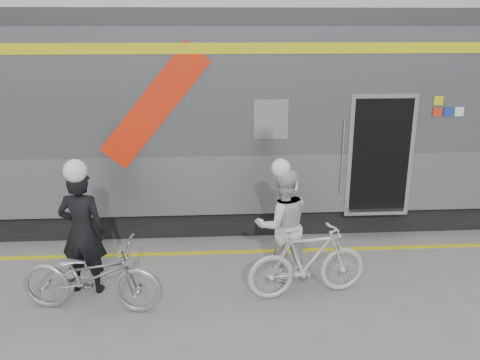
{
  "coord_description": "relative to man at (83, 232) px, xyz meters",
  "views": [
    {
      "loc": [
        0.24,
        -5.97,
        3.87
      ],
      "look_at": [
        0.73,
        1.6,
        1.5
      ],
      "focal_mm": 38.0,
      "sensor_mm": 36.0,
      "label": 1
    }
  ],
  "objects": [
    {
      "name": "helmet_woman",
      "position": [
        2.97,
        0.21,
        0.98
      ],
      "size": [
        0.29,
        0.29,
        0.29
      ],
      "primitive_type": "sphere",
      "color": "white",
      "rests_on": "woman"
    },
    {
      "name": "helmet_man",
      "position": [
        0.0,
        0.0,
        1.11
      ],
      "size": [
        0.33,
        0.33,
        0.33
      ],
      "primitive_type": "sphere",
      "color": "white",
      "rests_on": "man"
    },
    {
      "name": "woman",
      "position": [
        2.97,
        0.21,
        -0.05
      ],
      "size": [
        0.96,
        0.81,
        1.78
      ],
      "primitive_type": "imported",
      "rotation": [
        0.0,
        0.0,
        3.3
      ],
      "color": "silver",
      "rests_on": "ground"
    },
    {
      "name": "bicycle_left",
      "position": [
        0.2,
        -0.55,
        -0.42
      ],
      "size": [
        2.06,
        0.98,
        1.04
      ],
      "primitive_type": "imported",
      "rotation": [
        0.0,
        0.0,
        1.42
      ],
      "color": "#A2A5AA",
      "rests_on": "ground"
    },
    {
      "name": "train",
      "position": [
        2.75,
        3.21,
        1.11
      ],
      "size": [
        24.0,
        3.17,
        4.1
      ],
      "color": "black",
      "rests_on": "ground"
    },
    {
      "name": "safety_strip",
      "position": [
        1.61,
        1.16,
        -0.94
      ],
      "size": [
        24.0,
        0.12,
        0.01
      ],
      "primitive_type": "cube",
      "color": "#D1C512",
      "rests_on": "ground"
    },
    {
      "name": "man",
      "position": [
        0.0,
        0.0,
        0.0
      ],
      "size": [
        0.75,
        0.55,
        1.89
      ],
      "primitive_type": "imported",
      "rotation": [
        0.0,
        0.0,
        2.99
      ],
      "color": "black",
      "rests_on": "ground"
    },
    {
      "name": "bicycle_right",
      "position": [
        3.27,
        -0.34,
        -0.4
      ],
      "size": [
        1.86,
        0.79,
        1.08
      ],
      "primitive_type": "imported",
      "rotation": [
        0.0,
        0.0,
        1.73
      ],
      "color": "#B8B9B4",
      "rests_on": "ground"
    },
    {
      "name": "ground",
      "position": [
        1.61,
        -0.99,
        -0.94
      ],
      "size": [
        90.0,
        90.0,
        0.0
      ],
      "primitive_type": "plane",
      "color": "slate",
      "rests_on": "ground"
    }
  ]
}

